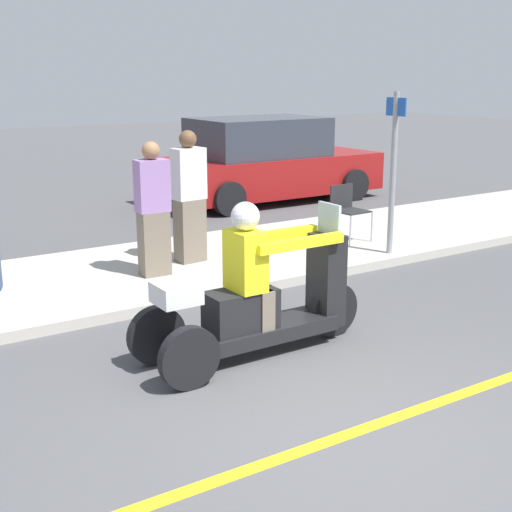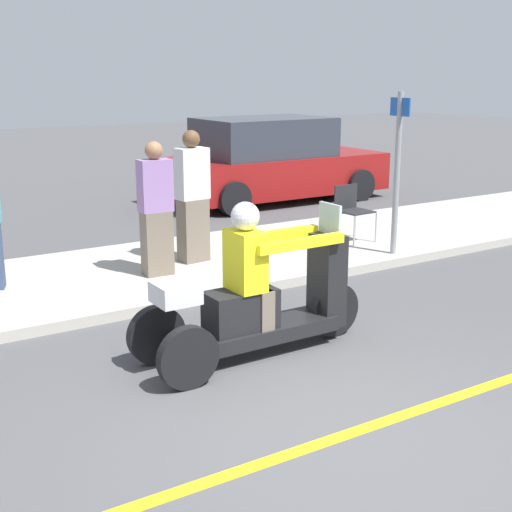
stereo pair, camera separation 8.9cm
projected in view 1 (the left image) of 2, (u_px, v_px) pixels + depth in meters
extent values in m
plane|color=#4C4C4F|center=(348.00, 435.00, 5.22)|extent=(60.00, 60.00, 0.00)
cube|color=gold|center=(376.00, 424.00, 5.37)|extent=(24.00, 0.12, 0.01)
cube|color=#B2ADA3|center=(109.00, 278.00, 8.93)|extent=(28.00, 2.80, 0.12)
cylinder|color=black|center=(333.00, 309.00, 7.12)|extent=(0.55, 0.10, 0.55)
cylinder|color=black|center=(189.00, 358.00, 5.91)|extent=(0.55, 0.10, 0.55)
cylinder|color=black|center=(156.00, 335.00, 6.42)|extent=(0.55, 0.10, 0.55)
cube|color=black|center=(256.00, 333.00, 6.64)|extent=(1.63, 0.44, 0.14)
cube|color=black|center=(241.00, 310.00, 6.49)|extent=(0.65, 0.34, 0.37)
cube|color=black|center=(326.00, 279.00, 6.98)|extent=(0.24, 0.34, 0.91)
cube|color=silver|center=(329.00, 219.00, 6.84)|extent=(0.03, 0.31, 0.30)
cube|color=silver|center=(176.00, 293.00, 6.08)|extent=(0.36, 0.34, 0.18)
cube|color=yellow|center=(245.00, 260.00, 6.40)|extent=(0.26, 0.38, 0.55)
sphere|color=silver|center=(245.00, 216.00, 6.30)|extent=(0.26, 0.26, 0.26)
cube|color=#726656|center=(265.00, 310.00, 6.49)|extent=(0.14, 0.14, 0.37)
cube|color=#726656|center=(250.00, 303.00, 6.69)|extent=(0.14, 0.14, 0.37)
cube|color=yellow|center=(301.00, 243.00, 6.45)|extent=(0.94, 0.09, 0.09)
cube|color=yellow|center=(276.00, 235.00, 6.78)|extent=(0.94, 0.09, 0.09)
cube|color=#726656|center=(190.00, 230.00, 9.41)|extent=(0.39, 0.28, 0.84)
cube|color=silver|center=(189.00, 174.00, 9.22)|extent=(0.43, 0.29, 0.66)
sphere|color=brown|center=(188.00, 139.00, 9.10)|extent=(0.23, 0.23, 0.23)
cube|color=#726656|center=(154.00, 243.00, 8.78)|extent=(0.36, 0.25, 0.80)
cube|color=#9972B2|center=(152.00, 186.00, 8.60)|extent=(0.40, 0.25, 0.63)
sphere|color=#9E704C|center=(151.00, 150.00, 8.49)|extent=(0.22, 0.22, 0.22)
cylinder|color=#A5A8AD|center=(350.00, 231.00, 10.29)|extent=(0.02, 0.02, 0.44)
cylinder|color=#A5A8AD|center=(372.00, 227.00, 10.55)|extent=(0.02, 0.02, 0.44)
cylinder|color=#A5A8AD|center=(330.00, 226.00, 10.63)|extent=(0.02, 0.02, 0.44)
cylinder|color=#A5A8AD|center=(351.00, 222.00, 10.89)|extent=(0.02, 0.02, 0.44)
cube|color=#232326|center=(351.00, 211.00, 10.53)|extent=(0.46, 0.46, 0.02)
cube|color=#232326|center=(341.00, 197.00, 10.66)|extent=(0.44, 0.05, 0.38)
cube|color=maroon|center=(267.00, 174.00, 14.47)|extent=(4.60, 1.89, 0.75)
cube|color=#2D333D|center=(258.00, 137.00, 14.16)|extent=(2.53, 1.71, 0.76)
cylinder|color=black|center=(354.00, 185.00, 14.56)|extent=(0.64, 0.22, 0.64)
cylinder|color=black|center=(299.00, 174.00, 16.09)|extent=(0.64, 0.22, 0.64)
cylinder|color=black|center=(229.00, 199.00, 12.97)|extent=(0.64, 0.22, 0.64)
cylinder|color=black|center=(181.00, 185.00, 14.50)|extent=(0.64, 0.22, 0.64)
cylinder|color=gray|center=(393.00, 174.00, 9.66)|extent=(0.08, 0.08, 2.20)
cube|color=#1E51AD|center=(396.00, 107.00, 9.43)|extent=(0.02, 0.36, 0.24)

